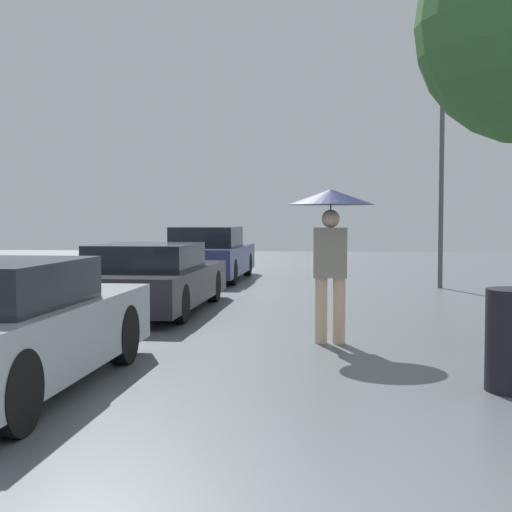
{
  "coord_description": "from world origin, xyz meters",
  "views": [
    {
      "loc": [
        -0.13,
        -2.89,
        1.52
      ],
      "look_at": [
        -1.15,
        5.77,
        1.06
      ],
      "focal_mm": 50.0,
      "sensor_mm": 36.0,
      "label": 1
    }
  ],
  "objects_px": {
    "parked_car_middle": "(150,279)",
    "parked_car_farthest": "(208,255)",
    "pedestrian": "(331,222)",
    "street_lamp": "(442,130)"
  },
  "relations": [
    {
      "from": "pedestrian",
      "to": "parked_car_middle",
      "type": "height_order",
      "value": "pedestrian"
    },
    {
      "from": "street_lamp",
      "to": "parked_car_farthest",
      "type": "bearing_deg",
      "value": 165.02
    },
    {
      "from": "parked_car_middle",
      "to": "parked_car_farthest",
      "type": "distance_m",
      "value": 5.99
    },
    {
      "from": "pedestrian",
      "to": "parked_car_farthest",
      "type": "bearing_deg",
      "value": 109.72
    },
    {
      "from": "parked_car_middle",
      "to": "street_lamp",
      "type": "bearing_deg",
      "value": 40.58
    },
    {
      "from": "parked_car_middle",
      "to": "parked_car_farthest",
      "type": "bearing_deg",
      "value": 91.32
    },
    {
      "from": "pedestrian",
      "to": "parked_car_middle",
      "type": "xyz_separation_m",
      "value": [
        -2.99,
        2.74,
        -0.96
      ]
    },
    {
      "from": "pedestrian",
      "to": "street_lamp",
      "type": "distance_m",
      "value": 7.88
    },
    {
      "from": "pedestrian",
      "to": "parked_car_farthest",
      "type": "distance_m",
      "value": 9.31
    },
    {
      "from": "pedestrian",
      "to": "parked_car_middle",
      "type": "relative_size",
      "value": 0.42
    }
  ]
}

